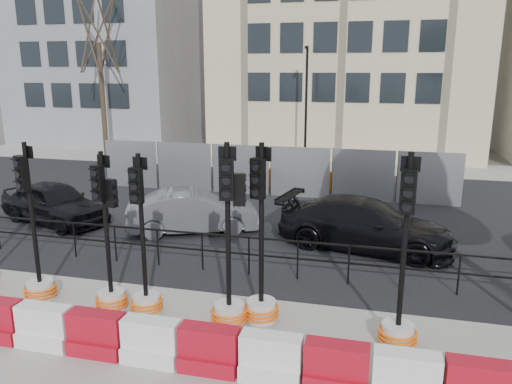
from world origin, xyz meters
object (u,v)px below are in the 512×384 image
(car_a, at_px, (54,203))
(traffic_signal_h, at_px, (399,309))
(car_c, at_px, (365,225))
(traffic_signal_d, at_px, (110,274))

(car_a, bearing_deg, traffic_signal_h, -95.87)
(car_a, xyz_separation_m, car_c, (9.93, 0.00, 0.01))
(traffic_signal_h, distance_m, car_c, 5.13)
(traffic_signal_h, height_order, car_c, traffic_signal_h)
(traffic_signal_d, relative_size, traffic_signal_h, 0.94)
(car_a, relative_size, car_c, 0.85)
(traffic_signal_d, xyz_separation_m, car_c, (5.02, 5.05, -0.10))
(car_a, distance_m, car_c, 9.93)
(traffic_signal_d, bearing_deg, car_c, 58.77)
(traffic_signal_h, relative_size, car_c, 0.70)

